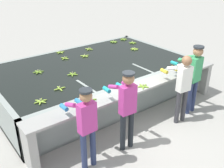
% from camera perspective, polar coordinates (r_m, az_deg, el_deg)
% --- Properties ---
extents(ground_plane, '(80.00, 80.00, 0.00)m').
position_cam_1_polar(ground_plane, '(6.28, 6.44, -8.98)').
color(ground_plane, '#A3A099').
rests_on(ground_plane, ground).
extents(wash_tank, '(5.34, 3.26, 0.93)m').
position_cam_1_polar(wash_tank, '(7.48, -4.34, 1.11)').
color(wash_tank, gray).
rests_on(wash_tank, ground).
extents(work_ledge, '(5.34, 0.45, 0.93)m').
position_cam_1_polar(work_ledge, '(6.07, 5.29, -2.75)').
color(work_ledge, '#9E9E99').
rests_on(work_ledge, ground).
extents(worker_0, '(0.42, 0.72, 1.62)m').
position_cam_1_polar(worker_0, '(4.63, -5.66, -8.17)').
color(worker_0, navy).
rests_on(worker_0, ground).
extents(worker_1, '(0.44, 0.73, 1.69)m').
position_cam_1_polar(worker_1, '(5.06, 3.21, -4.25)').
color(worker_1, '#1E2328').
rests_on(worker_1, ground).
extents(worker_2, '(0.46, 0.73, 1.67)m').
position_cam_1_polar(worker_2, '(6.15, 15.15, 0.18)').
color(worker_2, '#38383D').
rests_on(worker_2, ground).
extents(worker_3, '(0.42, 0.73, 1.75)m').
position_cam_1_polar(worker_3, '(6.60, 17.39, 2.33)').
color(worker_3, navy).
rests_on(worker_3, ground).
extents(banana_bunch_floating_0, '(0.28, 0.27, 0.08)m').
position_cam_1_polar(banana_bunch_floating_0, '(9.14, 4.51, 8.94)').
color(banana_bunch_floating_0, '#75A333').
rests_on(banana_bunch_floating_0, wash_tank).
extents(banana_bunch_floating_1, '(0.28, 0.27, 0.08)m').
position_cam_1_polar(banana_bunch_floating_1, '(6.62, -8.57, 2.13)').
color(banana_bunch_floating_1, '#7FAD33').
rests_on(banana_bunch_floating_1, wash_tank).
extents(banana_bunch_floating_2, '(0.26, 0.26, 0.08)m').
position_cam_1_polar(banana_bunch_floating_2, '(7.75, -10.25, 5.54)').
color(banana_bunch_floating_2, '#8CB738').
rests_on(banana_bunch_floating_2, wash_tank).
extents(banana_bunch_floating_3, '(0.28, 0.28, 0.08)m').
position_cam_1_polar(banana_bunch_floating_3, '(8.48, 4.89, 7.60)').
color(banana_bunch_floating_3, '#93BC3D').
rests_on(banana_bunch_floating_3, wash_tank).
extents(banana_bunch_floating_4, '(0.28, 0.28, 0.08)m').
position_cam_1_polar(banana_bunch_floating_4, '(5.93, -11.32, -0.98)').
color(banana_bunch_floating_4, '#93BC3D').
rests_on(banana_bunch_floating_4, wash_tank).
extents(banana_bunch_floating_5, '(0.28, 0.27, 0.08)m').
position_cam_1_polar(banana_bunch_floating_5, '(9.54, 2.52, 9.70)').
color(banana_bunch_floating_5, '#75A333').
rests_on(banana_bunch_floating_5, wash_tank).
extents(banana_bunch_floating_6, '(0.28, 0.26, 0.08)m').
position_cam_1_polar(banana_bunch_floating_6, '(5.49, -15.29, -3.67)').
color(banana_bunch_floating_6, '#93BC3D').
rests_on(banana_bunch_floating_6, wash_tank).
extents(banana_bunch_floating_7, '(0.27, 0.27, 0.08)m').
position_cam_1_polar(banana_bunch_floating_7, '(8.30, -11.18, 6.81)').
color(banana_bunch_floating_7, '#93BC3D').
rests_on(banana_bunch_floating_7, wash_tank).
extents(banana_bunch_floating_8, '(0.27, 0.28, 0.08)m').
position_cam_1_polar(banana_bunch_floating_8, '(7.87, -5.94, 6.11)').
color(banana_bunch_floating_8, '#9EC642').
rests_on(banana_bunch_floating_8, wash_tank).
extents(banana_bunch_floating_9, '(0.28, 0.28, 0.08)m').
position_cam_1_polar(banana_bunch_floating_9, '(9.23, 0.38, 9.18)').
color(banana_bunch_floating_9, '#75A333').
rests_on(banana_bunch_floating_9, wash_tank).
extents(banana_bunch_floating_10, '(0.26, 0.26, 0.08)m').
position_cam_1_polar(banana_bunch_floating_10, '(8.47, -5.03, 7.59)').
color(banana_bunch_floating_10, '#93BC3D').
rests_on(banana_bunch_floating_10, wash_tank).
extents(banana_bunch_floating_11, '(0.28, 0.28, 0.08)m').
position_cam_1_polar(banana_bunch_floating_11, '(6.94, -15.75, 2.56)').
color(banana_bunch_floating_11, '#75A333').
rests_on(banana_bunch_floating_11, wash_tank).
extents(banana_bunch_ledge_0, '(0.28, 0.27, 0.08)m').
position_cam_1_polar(banana_bunch_ledge_0, '(5.36, -4.76, -3.48)').
color(banana_bunch_ledge_0, '#75A333').
rests_on(banana_bunch_ledge_0, work_ledge).
extents(banana_bunch_ledge_1, '(0.28, 0.27, 0.08)m').
position_cam_1_polar(banana_bunch_ledge_1, '(5.95, 6.78, -0.49)').
color(banana_bunch_ledge_1, '#7FAD33').
rests_on(banana_bunch_ledge_1, work_ledge).
extents(knife_0, '(0.35, 0.07, 0.02)m').
position_cam_1_polar(knife_0, '(7.40, 16.79, 3.82)').
color(knife_0, silver).
rests_on(knife_0, work_ledge).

